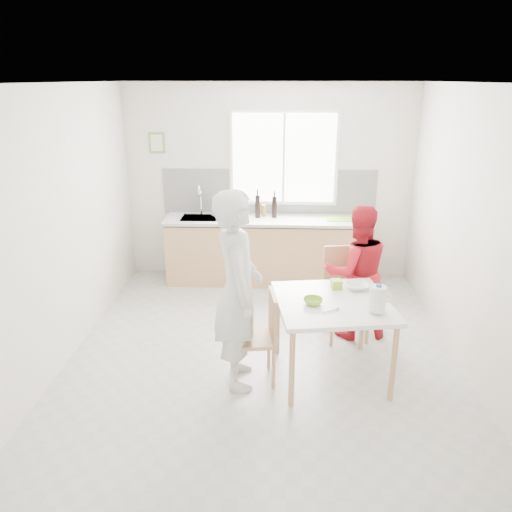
% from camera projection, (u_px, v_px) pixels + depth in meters
% --- Properties ---
extents(ground, '(4.50, 4.50, 0.00)m').
position_uv_depth(ground, '(263.00, 350.00, 5.32)').
color(ground, '#B7B7B2').
rests_on(ground, ground).
extents(room_shell, '(4.50, 4.50, 4.50)m').
position_uv_depth(room_shell, '(264.00, 199.00, 4.77)').
color(room_shell, silver).
rests_on(room_shell, ground).
extents(window, '(1.50, 0.06, 1.30)m').
position_uv_depth(window, '(284.00, 158.00, 6.84)').
color(window, white).
rests_on(window, room_shell).
extents(backsplash, '(3.00, 0.02, 0.65)m').
position_uv_depth(backsplash, '(269.00, 192.00, 7.02)').
color(backsplash, white).
rests_on(backsplash, room_shell).
extents(picture_frame, '(0.22, 0.03, 0.28)m').
position_uv_depth(picture_frame, '(157.00, 143.00, 6.85)').
color(picture_frame, '#5D9C47').
rests_on(picture_frame, room_shell).
extents(kitchen_counter, '(2.84, 0.64, 1.37)m').
position_uv_depth(kitchen_counter, '(268.00, 253.00, 7.02)').
color(kitchen_counter, tan).
rests_on(kitchen_counter, ground).
extents(dining_table, '(1.16, 1.16, 0.79)m').
position_uv_depth(dining_table, '(333.00, 309.00, 4.65)').
color(dining_table, white).
rests_on(dining_table, ground).
extents(chair_left, '(0.46, 0.46, 0.89)m').
position_uv_depth(chair_left, '(260.00, 333.00, 4.66)').
color(chair_left, tan).
rests_on(chair_left, ground).
extents(chair_far, '(0.52, 0.52, 1.00)m').
position_uv_depth(chair_far, '(345.00, 288.00, 5.51)').
color(chair_far, tan).
rests_on(chair_far, ground).
extents(person_white, '(0.54, 0.73, 1.86)m').
position_uv_depth(person_white, '(238.00, 291.00, 4.49)').
color(person_white, silver).
rests_on(person_white, ground).
extents(person_red, '(0.80, 0.66, 1.50)m').
position_uv_depth(person_red, '(357.00, 272.00, 5.41)').
color(person_red, red).
rests_on(person_red, ground).
extents(bowl_green, '(0.20, 0.20, 0.06)m').
position_uv_depth(bowl_green, '(313.00, 301.00, 4.55)').
color(bowl_green, '#7DB529').
rests_on(bowl_green, dining_table).
extents(bowl_white, '(0.26, 0.26, 0.06)m').
position_uv_depth(bowl_white, '(357.00, 286.00, 4.87)').
color(bowl_white, white).
rests_on(bowl_white, dining_table).
extents(milk_jug, '(0.20, 0.14, 0.25)m').
position_uv_depth(milk_jug, '(378.00, 298.00, 4.34)').
color(milk_jug, white).
rests_on(milk_jug, dining_table).
extents(green_box, '(0.11, 0.11, 0.09)m').
position_uv_depth(green_box, '(336.00, 284.00, 4.88)').
color(green_box, '#96B82A').
rests_on(green_box, dining_table).
extents(spoon, '(0.15, 0.09, 0.01)m').
position_uv_depth(spoon, '(330.00, 311.00, 4.40)').
color(spoon, '#A5A5AA').
rests_on(spoon, dining_table).
extents(cutting_board, '(0.35, 0.25, 0.01)m').
position_uv_depth(cutting_board, '(339.00, 219.00, 6.81)').
color(cutting_board, '#76C52D').
rests_on(cutting_board, kitchen_counter).
extents(wine_bottle_a, '(0.07, 0.07, 0.32)m').
position_uv_depth(wine_bottle_a, '(258.00, 206.00, 6.84)').
color(wine_bottle_a, black).
rests_on(wine_bottle_a, kitchen_counter).
extents(wine_bottle_b, '(0.07, 0.07, 0.30)m').
position_uv_depth(wine_bottle_b, '(274.00, 207.00, 6.85)').
color(wine_bottle_b, black).
rests_on(wine_bottle_b, kitchen_counter).
extents(jar_amber, '(0.06, 0.06, 0.16)m').
position_uv_depth(jar_amber, '(264.00, 211.00, 6.93)').
color(jar_amber, olive).
rests_on(jar_amber, kitchen_counter).
extents(soap_bottle, '(0.10, 0.10, 0.19)m').
position_uv_depth(soap_bottle, '(215.00, 209.00, 6.98)').
color(soap_bottle, '#999999').
rests_on(soap_bottle, kitchen_counter).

